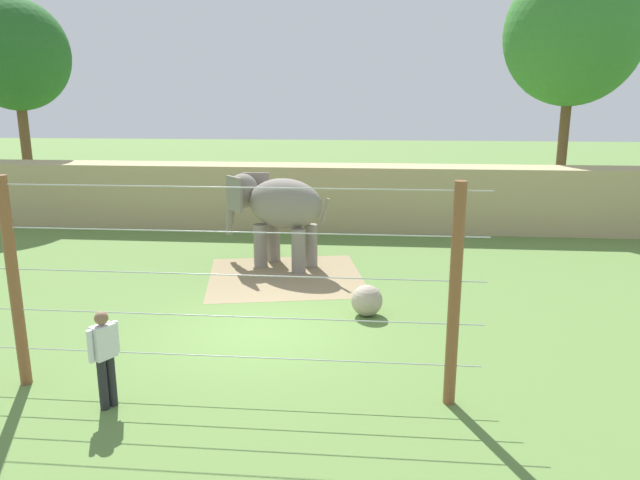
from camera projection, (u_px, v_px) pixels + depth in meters
The scene contains 9 objects.
ground_plane at pixel (261, 332), 12.85m from camera, with size 120.00×120.00×0.00m, color #5B7F3D.
dirt_patch at pixel (286, 277), 16.81m from camera, with size 4.31×4.21×0.01m, color #937F5B.
embankment_wall at pixel (312, 197), 22.92m from camera, with size 36.00×1.80×2.46m, color tan.
elephant at pixel (277, 207), 17.55m from camera, with size 3.45×2.32×2.73m.
enrichment_ball at pixel (367, 300), 13.74m from camera, with size 0.74×0.74×0.74m, color tan.
cable_fence at pixel (227, 289), 9.77m from camera, with size 8.46×0.20×3.74m.
zookeeper at pixel (105, 355), 9.52m from camera, with size 0.37×0.57×1.67m.
tree_far_left at pixel (573, 34), 25.21m from camera, with size 5.83×5.83×10.73m.
tree_left_of_centre at pixel (15, 55), 25.98m from camera, with size 4.64×4.64×9.27m.
Camera 1 is at (2.41, -11.84, 4.98)m, focal length 33.05 mm.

